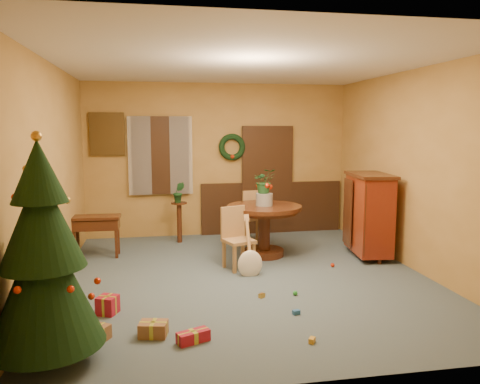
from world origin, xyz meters
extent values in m
plane|color=#384652|center=(0.00, 0.00, 0.00)|extent=(5.50, 5.50, 0.00)
plane|color=silver|center=(0.00, 0.00, 2.90)|extent=(5.50, 5.50, 0.00)
plane|color=olive|center=(0.00, 2.75, 1.45)|extent=(5.00, 0.00, 5.00)
plane|color=olive|center=(0.00, -2.75, 1.45)|extent=(5.00, 0.00, 5.00)
plane|color=olive|center=(-2.50, 0.00, 1.45)|extent=(0.00, 5.50, 5.50)
plane|color=olive|center=(2.50, 0.00, 1.45)|extent=(0.00, 5.50, 5.50)
cube|color=black|center=(1.05, 2.71, 0.50)|extent=(2.80, 0.06, 1.00)
cube|color=black|center=(0.95, 2.70, 1.05)|extent=(1.00, 0.08, 2.10)
cube|color=white|center=(0.95, 2.73, 1.00)|extent=(0.80, 0.03, 1.90)
cube|color=black|center=(-1.10, 2.70, 1.55)|extent=(1.05, 0.08, 1.45)
cube|color=white|center=(-1.10, 2.73, 1.55)|extent=(0.88, 0.03, 1.25)
cube|color=white|center=(-1.48, 2.65, 1.55)|extent=(0.42, 0.02, 1.45)
cube|color=white|center=(-0.72, 2.65, 1.55)|extent=(0.42, 0.02, 1.45)
torus|color=black|center=(0.25, 2.67, 1.70)|extent=(0.51, 0.11, 0.51)
cube|color=#4C3819|center=(-2.05, 2.71, 1.95)|extent=(0.62, 0.05, 0.78)
cube|color=gray|center=(-2.05, 2.74, 1.95)|extent=(0.48, 0.02, 0.62)
cylinder|color=black|center=(0.51, 1.06, 0.79)|extent=(1.20, 1.20, 0.06)
cylinder|color=black|center=(0.51, 1.06, 0.73)|extent=(1.07, 1.07, 0.04)
cylinder|color=black|center=(0.51, 1.06, 0.41)|extent=(0.19, 0.19, 0.67)
cylinder|color=black|center=(0.51, 1.06, 0.05)|extent=(0.64, 0.64, 0.11)
cylinder|color=slate|center=(0.51, 1.06, 0.93)|extent=(0.27, 0.27, 0.20)
imported|color=#1E4C23|center=(0.51, 1.06, 1.22)|extent=(0.36, 0.31, 0.39)
cube|color=brown|center=(-0.02, 0.42, 0.42)|extent=(0.50, 0.50, 0.05)
cube|color=brown|center=(-0.08, 0.59, 0.67)|extent=(0.38, 0.17, 0.47)
cube|color=brown|center=(0.08, 0.62, 0.20)|extent=(0.05, 0.05, 0.40)
cube|color=brown|center=(-0.22, 0.52, 0.20)|extent=(0.05, 0.05, 0.40)
cube|color=brown|center=(0.19, 0.32, 0.20)|extent=(0.05, 0.05, 0.40)
cube|color=brown|center=(-0.11, 0.22, 0.20)|extent=(0.05, 0.05, 0.40)
cube|color=brown|center=(0.48, 1.97, 0.45)|extent=(0.46, 0.46, 0.05)
cube|color=brown|center=(0.50, 1.78, 0.72)|extent=(0.42, 0.08, 0.50)
cube|color=brown|center=(0.33, 1.78, 0.22)|extent=(0.05, 0.05, 0.43)
cube|color=brown|center=(0.67, 1.82, 0.22)|extent=(0.05, 0.05, 0.43)
cube|color=brown|center=(0.30, 2.12, 0.22)|extent=(0.05, 0.05, 0.43)
cube|color=brown|center=(0.63, 2.16, 0.22)|extent=(0.05, 0.05, 0.43)
cylinder|color=black|center=(-0.79, 2.20, 0.36)|extent=(0.09, 0.09, 0.71)
cylinder|color=black|center=(-0.79, 2.20, 0.72)|extent=(0.28, 0.28, 0.03)
imported|color=#19471E|center=(-0.79, 2.20, 0.92)|extent=(0.21, 0.17, 0.37)
cylinder|color=#382111|center=(-2.15, -2.03, 0.11)|extent=(0.13, 0.13, 0.22)
cone|color=black|center=(-2.15, -2.03, 0.76)|extent=(0.99, 0.99, 1.17)
cone|color=black|center=(-2.15, -2.03, 1.30)|extent=(0.72, 0.72, 0.85)
cone|color=black|center=(-2.15, -2.03, 1.71)|extent=(0.47, 0.47, 0.54)
sphere|color=gold|center=(-2.15, -2.03, 1.99)|extent=(0.09, 0.09, 0.09)
cube|color=black|center=(-2.15, 1.46, 0.65)|extent=(0.76, 0.39, 0.04)
cube|color=black|center=(-2.15, 1.46, 0.53)|extent=(0.72, 0.36, 0.16)
cube|color=black|center=(-2.47, 1.46, 0.31)|extent=(0.05, 0.27, 0.62)
cube|color=black|center=(-1.83, 1.46, 0.31)|extent=(0.05, 0.27, 0.62)
cube|color=#531109|center=(2.15, 0.72, 0.69)|extent=(0.61, 1.04, 1.23)
cube|color=black|center=(2.15, 0.72, 1.32)|extent=(0.68, 1.11, 0.05)
cylinder|color=black|center=(2.15, 0.30, 0.04)|extent=(0.07, 0.07, 0.09)
cylinder|color=black|center=(2.15, 1.13, 0.04)|extent=(0.07, 0.07, 0.09)
cube|color=brown|center=(-1.25, -1.65, 0.07)|extent=(0.31, 0.25, 0.14)
cube|color=gold|center=(-1.25, -1.65, 0.07)|extent=(0.28, 0.08, 0.15)
cube|color=gold|center=(-1.25, -1.65, 0.07)|extent=(0.08, 0.21, 0.15)
cube|color=maroon|center=(-1.75, -0.98, 0.10)|extent=(0.27, 0.27, 0.20)
cube|color=gold|center=(-1.75, -0.98, 0.10)|extent=(0.20, 0.11, 0.21)
cube|color=gold|center=(-1.75, -0.98, 0.10)|extent=(0.11, 0.20, 0.21)
cube|color=brown|center=(-1.80, -1.67, 0.07)|extent=(0.29, 0.32, 0.14)
cube|color=gold|center=(-1.80, -1.67, 0.07)|extent=(0.16, 0.24, 0.14)
cube|color=gold|center=(-1.80, -1.67, 0.07)|extent=(0.18, 0.13, 0.14)
cube|color=maroon|center=(-0.87, -1.85, 0.06)|extent=(0.34, 0.24, 0.11)
cube|color=gold|center=(-0.87, -1.85, 0.06)|extent=(0.31, 0.14, 0.11)
cube|color=gold|center=(-0.87, -1.85, 0.06)|extent=(0.09, 0.14, 0.11)
cube|color=#23599B|center=(0.32, -1.37, 0.03)|extent=(0.09, 0.07, 0.05)
sphere|color=#278F30|center=(0.48, -0.80, 0.03)|extent=(0.06, 0.06, 0.06)
cube|color=#BB8A23|center=(0.26, -2.07, 0.03)|extent=(0.09, 0.09, 0.05)
sphere|color=red|center=(1.38, 0.25, 0.03)|extent=(0.06, 0.06, 0.06)
cube|color=gold|center=(0.06, -0.79, 0.03)|extent=(0.09, 0.09, 0.05)
camera|label=1|loc=(-1.18, -6.16, 2.06)|focal=35.00mm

